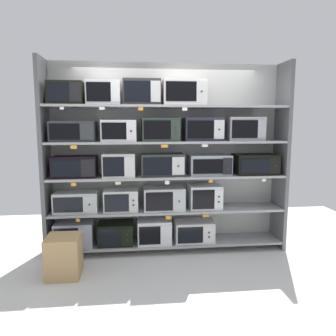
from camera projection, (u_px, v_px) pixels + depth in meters
The scene contains 47 objects.
ground at pixel (178, 286), 3.52m from camera, with size 7.14×6.00×0.02m, color silver.
back_panel at pixel (166, 157), 4.56m from camera, with size 3.34×0.04×2.58m, color #B2B2AD.
upright_left at pixel (45, 160), 4.15m from camera, with size 0.05×0.44×2.58m, color #5B5B5E.
upright_right at pixel (281, 157), 4.50m from camera, with size 0.05×0.44×2.58m, color #5B5B5E.
shelf_0 at pixel (168, 242), 4.49m from camera, with size 3.14×0.44×0.03m, color #99999E.
microwave_0 at pixel (75, 233), 4.32m from camera, with size 0.50×0.43×0.33m.
microwave_1 at pixel (116, 233), 4.38m from camera, with size 0.47×0.36×0.29m.
microwave_2 at pixel (154, 230), 4.44m from camera, with size 0.46×0.41×0.33m.
microwave_3 at pixel (194, 231), 4.50m from camera, with size 0.54×0.38×0.28m.
shelf_1 at pixel (168, 210), 4.42m from camera, with size 3.14×0.44×0.03m, color #99999E.
microwave_4 at pixel (77, 202), 4.27m from camera, with size 0.57×0.35×0.27m.
microwave_5 at pixel (121, 200), 4.33m from camera, with size 0.45×0.35×0.28m.
microwave_6 at pixel (164, 198), 4.39m from camera, with size 0.55×0.41×0.31m.
microwave_7 at pixel (205, 196), 4.45m from camera, with size 0.44×0.38×0.32m.
price_tag_0 at pixel (78, 220), 4.08m from camera, with size 0.05×0.00×0.04m, color orange.
price_tag_1 at pixel (169, 218), 4.21m from camera, with size 0.07×0.00×0.05m, color orange.
price_tag_2 at pixel (206, 216), 4.26m from camera, with size 0.09×0.00×0.03m, color orange.
shelf_2 at pixel (168, 176), 4.36m from camera, with size 3.14×0.44×0.03m, color #99999E.
microwave_8 at pixel (75, 167), 4.20m from camera, with size 0.57×0.34×0.28m.
microwave_9 at pixel (119, 165), 4.26m from camera, with size 0.42×0.42×0.31m.
microwave_10 at pixel (162, 165), 4.32m from camera, with size 0.57×0.34×0.30m.
microwave_11 at pixel (209, 165), 4.39m from camera, with size 0.56×0.35×0.27m.
microwave_12 at pixel (255, 164), 4.46m from camera, with size 0.58×0.39×0.28m.
price_tag_3 at pixel (74, 184), 4.01m from camera, with size 0.06×0.00×0.04m, color orange.
price_tag_4 at pixel (118, 183), 4.07m from camera, with size 0.07×0.00×0.04m, color beige.
price_tag_5 at pixel (167, 183), 4.14m from camera, with size 0.06×0.00×0.05m, color white.
price_tag_6 at pixel (211, 181), 4.20m from camera, with size 0.05×0.00×0.04m, color orange.
price_tag_7 at pixel (264, 180), 4.28m from camera, with size 0.06×0.00×0.03m, color beige.
shelf_3 at pixel (168, 142), 4.29m from camera, with size 3.14×0.44×0.03m, color #99999E.
microwave_13 at pixel (74, 131), 4.14m from camera, with size 0.57×0.37×0.26m.
microwave_14 at pixel (119, 131), 4.20m from camera, with size 0.45×0.42×0.28m.
microwave_15 at pixel (160, 130), 4.26m from camera, with size 0.49×0.43×0.30m.
microwave_16 at pixel (203, 129), 4.32m from camera, with size 0.52×0.34×0.31m.
microwave_17 at pixel (244, 129), 4.38m from camera, with size 0.49×0.33×0.32m.
price_tag_8 at pixel (74, 147), 3.95m from camera, with size 0.08×0.00×0.04m, color orange.
price_tag_9 at pixel (165, 146), 4.07m from camera, with size 0.09×0.00×0.04m, color orange.
price_tag_10 at pixel (205, 146), 4.13m from camera, with size 0.08×0.00×0.03m, color white.
shelf_4 at pixel (168, 107), 4.23m from camera, with size 3.14×0.44×0.03m, color #99999E.
microwave_18 at pixel (67, 93), 4.06m from camera, with size 0.43×0.41×0.28m.
microwave_19 at pixel (104, 93), 4.11m from camera, with size 0.43×0.34×0.30m.
microwave_20 at pixel (142, 92), 4.16m from camera, with size 0.48×0.34×0.33m.
microwave_21 at pixel (183, 93), 4.22m from camera, with size 0.55×0.44×0.33m.
price_tag_11 at pixel (62, 108), 3.87m from camera, with size 0.05×0.00×0.03m, color white.
price_tag_12 at pixel (102, 108), 3.92m from camera, with size 0.07×0.00×0.03m, color white.
price_tag_13 at pixel (141, 109), 3.97m from camera, with size 0.06×0.00×0.04m, color orange.
price_tag_14 at pixel (185, 109), 4.03m from camera, with size 0.06×0.00×0.04m, color white.
shipping_carton at pixel (64, 256), 3.71m from camera, with size 0.38×0.38×0.47m, color tan.
Camera 1 is at (-0.47, -4.28, 1.76)m, focal length 34.29 mm.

